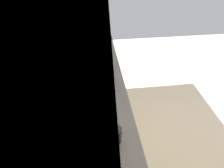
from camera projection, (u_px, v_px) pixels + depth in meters
ground_plane at (184, 135)px, 2.62m from camera, size 6.24×6.24×0.00m
wall_back at (52, 62)px, 1.67m from camera, size 4.02×0.12×2.59m
counter_run at (100, 146)px, 1.97m from camera, size 3.21×0.65×0.88m
upper_cabinets at (63, 9)px, 1.09m from camera, size 2.31×0.31×0.65m
oven_range at (93, 55)px, 3.44m from camera, size 0.59×0.65×1.06m
microwave at (93, 73)px, 2.00m from camera, size 0.44×0.36×0.30m
bowl at (101, 50)px, 2.63m from camera, size 0.17×0.17×0.06m
kettle at (114, 134)px, 1.48m from camera, size 0.16×0.11×0.16m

